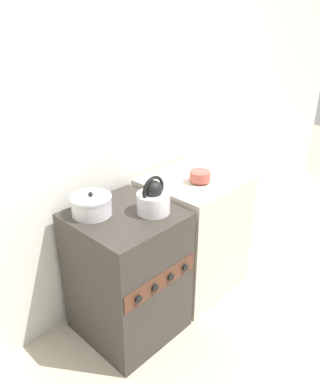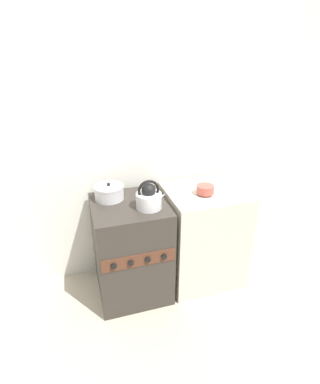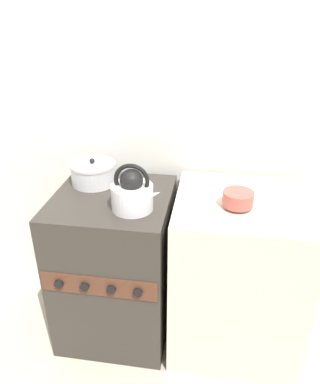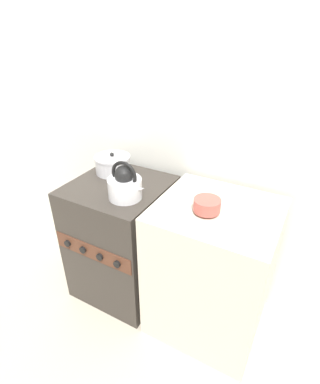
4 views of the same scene
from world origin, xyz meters
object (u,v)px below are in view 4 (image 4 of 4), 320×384
object	(u,v)px
kettle	(125,185)
enamel_bowl	(207,205)
cooking_pot	(113,164)
stove	(122,238)

from	to	relation	value
kettle	enamel_bowl	xyz separation A→B (m)	(0.48, 0.04, -0.01)
cooking_pot	enamel_bowl	bearing A→B (deg)	-14.89
kettle	enamel_bowl	distance (m)	0.49
stove	cooking_pot	xyz separation A→B (m)	(-0.13, 0.13, 0.49)
stove	kettle	xyz separation A→B (m)	(0.14, -0.11, 0.52)
stove	kettle	bearing A→B (deg)	-38.28
kettle	enamel_bowl	bearing A→B (deg)	4.69
enamel_bowl	stove	bearing A→B (deg)	173.79
kettle	cooking_pot	world-z (taller)	kettle
stove	cooking_pot	size ratio (longest dim) A/B	3.60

